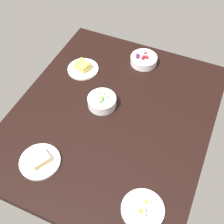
{
  "coord_description": "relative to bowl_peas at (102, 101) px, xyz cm",
  "views": [
    {
      "loc": [
        83.29,
        36.77,
        118.86
      ],
      "look_at": [
        0.0,
        0.0,
        6.0
      ],
      "focal_mm": 47.75,
      "sensor_mm": 36.0,
      "label": 1
    }
  ],
  "objects": [
    {
      "name": "bowl_berries",
      "position": [
        -38.15,
        8.28,
        -0.33
      ],
      "size": [
        15.17,
        15.17,
        6.29
      ],
      "color": "silver",
      "rests_on": "dining_table"
    },
    {
      "name": "plate_cheese",
      "position": [
        -19.02,
        -20.62,
        -1.44
      ],
      "size": [
        17.18,
        17.18,
        5.06
      ],
      "color": "silver",
      "rests_on": "dining_table"
    },
    {
      "name": "bowl_peas",
      "position": [
        0.0,
        0.0,
        0.0
      ],
      "size": [
        14.5,
        14.5,
        6.47
      ],
      "color": "silver",
      "rests_on": "dining_table"
    },
    {
      "name": "dining_table",
      "position": [
        3.71,
        7.12,
        -4.85
      ],
      "size": [
        114.01,
        95.0,
        4.0
      ],
      "primitive_type": "cube",
      "color": "black",
      "rests_on": "ground"
    },
    {
      "name": "plate_sandwich",
      "position": [
        40.7,
        -10.81,
        -1.52
      ],
      "size": [
        17.91,
        17.91,
        4.52
      ],
      "color": "silver",
      "rests_on": "dining_table"
    },
    {
      "name": "plate_eggs",
      "position": [
        42.66,
        37.38,
        -1.76
      ],
      "size": [
        17.1,
        17.1,
        4.65
      ],
      "color": "silver",
      "rests_on": "dining_table"
    }
  ]
}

